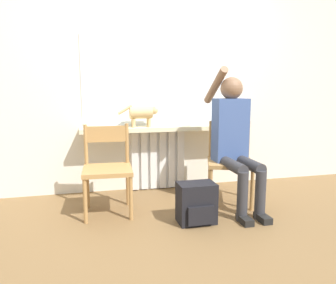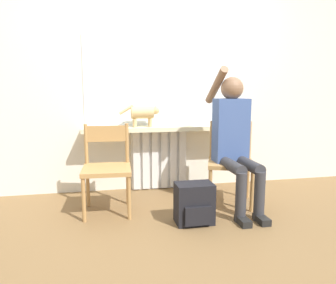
{
  "view_description": "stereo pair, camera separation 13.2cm",
  "coord_description": "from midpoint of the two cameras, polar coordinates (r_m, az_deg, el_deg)",
  "views": [
    {
      "loc": [
        -0.8,
        -2.6,
        1.19
      ],
      "look_at": [
        0.0,
        0.62,
        0.65
      ],
      "focal_mm": 35.0,
      "sensor_mm": 36.0,
      "label": 1
    },
    {
      "loc": [
        -0.67,
        -2.63,
        1.19
      ],
      "look_at": [
        0.0,
        0.62,
        0.65
      ],
      "focal_mm": 35.0,
      "sensor_mm": 36.0,
      "label": 2
    }
  ],
  "objects": [
    {
      "name": "ground_plane",
      "position": [
        2.97,
        3.83,
        -14.49
      ],
      "size": [
        12.0,
        12.0,
        0.0
      ],
      "primitive_type": "plane",
      "color": "brown"
    },
    {
      "name": "wall_with_window",
      "position": [
        3.92,
        -0.84,
        11.53
      ],
      "size": [
        7.0,
        0.06,
        2.7
      ],
      "color": "white",
      "rests_on": "ground_plane"
    },
    {
      "name": "radiator",
      "position": [
        3.93,
        -0.59,
        -3.02
      ],
      "size": [
        0.66,
        0.08,
        0.72
      ],
      "color": "white",
      "rests_on": "ground_plane"
    },
    {
      "name": "windowsill",
      "position": [
        3.78,
        -0.33,
        2.39
      ],
      "size": [
        1.78,
        0.28,
        0.05
      ],
      "color": "beige",
      "rests_on": "radiator"
    },
    {
      "name": "window_glass",
      "position": [
        3.88,
        -0.74,
        10.49
      ],
      "size": [
        1.7,
        0.01,
        1.02
      ],
      "color": "white",
      "rests_on": "windowsill"
    },
    {
      "name": "chair_left",
      "position": [
        3.22,
        -9.46,
        -4.25
      ],
      "size": [
        0.48,
        0.48,
        0.85
      ],
      "rotation": [
        0.0,
        0.0,
        -0.05
      ],
      "color": "#B2844C",
      "rests_on": "ground_plane"
    },
    {
      "name": "chair_right",
      "position": [
        3.5,
        11.89,
        -3.24
      ],
      "size": [
        0.58,
        0.58,
        0.85
      ],
      "rotation": [
        0.0,
        0.0,
        -0.35
      ],
      "color": "#B2844C",
      "rests_on": "ground_plane"
    },
    {
      "name": "person",
      "position": [
        3.34,
        12.62,
        1.03
      ],
      "size": [
        0.36,
        1.04,
        1.41
      ],
      "color": "#333338",
      "rests_on": "ground_plane"
    },
    {
      "name": "cat",
      "position": [
        3.7,
        -3.28,
        5.05
      ],
      "size": [
        0.46,
        0.14,
        0.26
      ],
      "color": "#DBB77A",
      "rests_on": "windowsill"
    },
    {
      "name": "backpack",
      "position": [
        2.99,
        5.89,
        -10.64
      ],
      "size": [
        0.33,
        0.25,
        0.37
      ],
      "color": "black",
      "rests_on": "ground_plane"
    }
  ]
}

